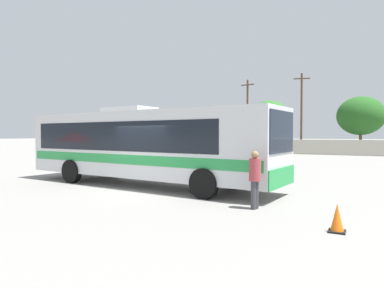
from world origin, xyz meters
TOP-DOWN VIEW (x-y plane):
  - ground_plane at (0.00, 10.00)m, footprint 300.00×300.00m
  - perimeter_wall at (0.00, 27.80)m, footprint 80.00×0.30m
  - coach_bus_silver_green at (-0.85, 1.20)m, footprint 12.09×3.78m
  - attendant_by_bus_door at (4.79, -1.16)m, footprint 0.41×0.41m
  - parked_car_leftmost_white at (-13.56, 23.54)m, footprint 4.50×2.02m
  - parked_car_second_silver at (-7.72, 24.28)m, footprint 4.35×2.21m
  - utility_pole_near at (-5.30, 29.41)m, footprint 1.78×0.55m
  - utility_pole_far at (1.06, 29.52)m, footprint 1.78×0.51m
  - roadside_tree_left at (-12.77, 34.73)m, footprint 4.22×4.22m
  - roadside_tree_midleft at (-2.82, 30.18)m, footprint 5.02×5.02m
  - roadside_tree_midright at (7.07, 33.37)m, footprint 5.27×5.27m
  - traffic_cone_on_apron at (7.10, -2.61)m, footprint 0.36×0.36m

SIDE VIEW (x-z plane):
  - ground_plane at x=0.00m, z-range 0.00..0.00m
  - traffic_cone_on_apron at x=7.10m, z-range -0.01..0.63m
  - parked_car_second_silver at x=-7.72m, z-range 0.04..1.53m
  - parked_car_leftmost_white at x=-13.56m, z-range 0.04..1.56m
  - perimeter_wall at x=0.00m, z-range 0.00..1.61m
  - attendant_by_bus_door at x=4.79m, z-range 0.11..1.81m
  - coach_bus_silver_green at x=-0.85m, z-range 0.12..3.47m
  - roadside_tree_midleft at x=-2.82m, z-range 0.99..7.23m
  - roadside_tree_midright at x=7.07m, z-range 1.04..7.61m
  - roadside_tree_left at x=-12.77m, z-range 1.36..7.71m
  - utility_pole_near at x=-5.30m, z-range 0.18..9.00m
  - utility_pole_far at x=1.06m, z-range 0.19..9.30m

